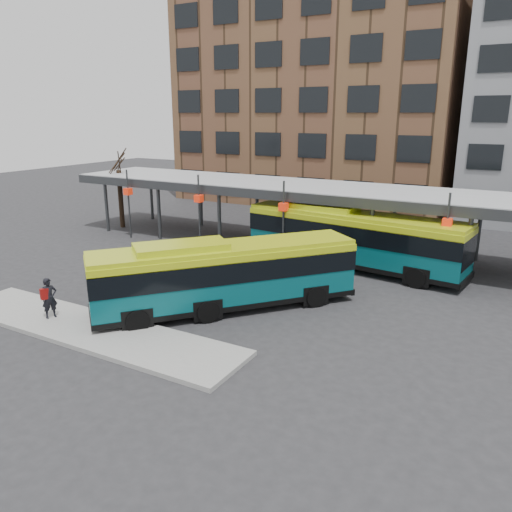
{
  "coord_description": "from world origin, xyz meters",
  "views": [
    {
      "loc": [
        9.57,
        -15.91,
        8.51
      ],
      "look_at": [
        -1.89,
        4.48,
        1.8
      ],
      "focal_mm": 35.0,
      "sensor_mm": 36.0,
      "label": 1
    }
  ],
  "objects_px": {
    "tree": "(121,196)",
    "bus_rear": "(352,237)",
    "bus_front": "(225,273)",
    "pedestrian": "(49,298)"
  },
  "relations": [
    {
      "from": "bus_rear",
      "to": "pedestrian",
      "type": "distance_m",
      "value": 16.13
    },
    {
      "from": "tree",
      "to": "bus_rear",
      "type": "height_order",
      "value": "tree"
    },
    {
      "from": "tree",
      "to": "pedestrian",
      "type": "distance_m",
      "value": 18.37
    },
    {
      "from": "tree",
      "to": "bus_front",
      "type": "height_order",
      "value": "tree"
    },
    {
      "from": "tree",
      "to": "bus_rear",
      "type": "relative_size",
      "value": 0.44
    },
    {
      "from": "tree",
      "to": "bus_rear",
      "type": "bearing_deg",
      "value": -4.24
    },
    {
      "from": "bus_front",
      "to": "bus_rear",
      "type": "relative_size",
      "value": 0.83
    },
    {
      "from": "tree",
      "to": "bus_front",
      "type": "relative_size",
      "value": 0.53
    },
    {
      "from": "bus_front",
      "to": "pedestrian",
      "type": "xyz_separation_m",
      "value": [
        -5.67,
        -4.79,
        -0.62
      ]
    },
    {
      "from": "tree",
      "to": "pedestrian",
      "type": "relative_size",
      "value": 3.22
    }
  ]
}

